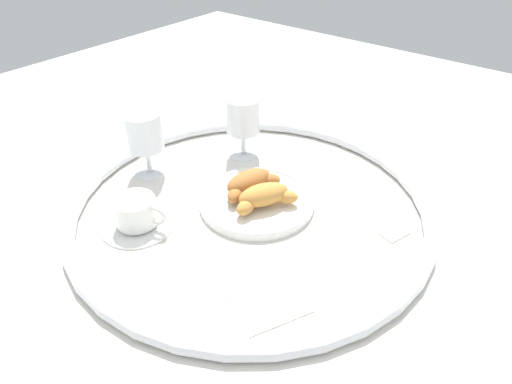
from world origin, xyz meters
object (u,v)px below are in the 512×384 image
Objects in this scene: sugar_packet at (394,232)px; coffee_cup_near at (137,215)px; pastry_plate at (256,200)px; croissant_large at (250,183)px; juice_glass_right at (243,119)px; folded_napkin at (265,298)px; juice_glass_left at (144,134)px; croissant_small at (264,196)px.

coffee_cup_near is at bearing -36.96° from sugar_packet.
pastry_plate is 0.04m from croissant_large.
juice_glass_right is at bearing -135.91° from croissant_large.
croissant_large is 1.21× the size of folded_napkin.
juice_glass_left reaches higher than coffee_cup_near.
croissant_small and coffee_cup_near have the same top height.
folded_napkin is at bearing 91.24° from coffee_cup_near.
croissant_small is 0.29m from juice_glass_left.
croissant_small is 0.87× the size of juice_glass_left.
folded_napkin is at bearing 72.77° from juice_glass_left.
coffee_cup_near is 0.33m from juice_glass_right.
croissant_large is 1.09× the size of croissant_small.
juice_glass_right is (-0.19, 0.11, -0.00)m from juice_glass_left.
coffee_cup_near is 1.24× the size of folded_napkin.
sugar_packet is 0.28m from folded_napkin.
juice_glass_right is at bearing -176.93° from coffee_cup_near.
juice_glass_right is 1.27× the size of folded_napkin.
juice_glass_left is 0.22m from juice_glass_right.
juice_glass_left is at bearing -75.32° from croissant_large.
juice_glass_left is at bearing -30.45° from juice_glass_right.
sugar_packet is 0.45× the size of folded_napkin.
juice_glass_right reaches higher than pastry_plate.
pastry_plate reaches higher than sugar_packet.
coffee_cup_near is at bearing -34.03° from pastry_plate.
croissant_small is at bearing 138.81° from coffee_cup_near.
folded_napkin is at bearing 42.04° from pastry_plate.
sugar_packet reaches higher than folded_napkin.
juice_glass_right reaches higher than coffee_cup_near.
croissant_small is 0.22m from folded_napkin.
coffee_cup_near is 2.72× the size of sugar_packet.
sugar_packet is (0.05, 0.40, -0.09)m from juice_glass_right.
croissant_large and coffee_cup_near have the same top height.
sugar_packet is (-0.08, 0.28, -0.03)m from croissant_large.
juice_glass_left is (-0.14, -0.13, 0.07)m from coffee_cup_near.
pastry_plate is 1.70× the size of croissant_large.
croissant_large is at bearing -57.00° from sugar_packet.
coffee_cup_near is at bearing -28.00° from croissant_large.
juice_glass_left and juice_glass_right have the same top height.
croissant_large is 0.27m from folded_napkin.
pastry_plate is 2.06× the size of folded_napkin.
croissant_large is at bearing -109.95° from pastry_plate.
pastry_plate is 0.27m from sugar_packet.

